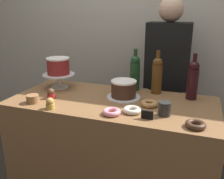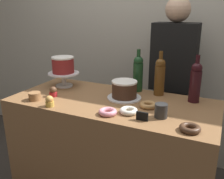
{
  "view_description": "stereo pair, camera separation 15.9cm",
  "coord_description": "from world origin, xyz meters",
  "px_view_note": "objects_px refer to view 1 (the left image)",
  "views": [
    {
      "loc": [
        0.54,
        -1.52,
        1.5
      ],
      "look_at": [
        0.0,
        0.0,
        0.97
      ],
      "focal_mm": 39.52,
      "sensor_mm": 36.0,
      "label": 1
    },
    {
      "loc": [
        0.69,
        -1.46,
        1.5
      ],
      "look_at": [
        0.0,
        0.0,
        0.97
      ],
      "focal_mm": 39.52,
      "sensor_mm": 36.0,
      "label": 2
    }
  ],
  "objects_px": {
    "cake_stand_pedestal": "(59,78)",
    "cupcake_caramel": "(50,104)",
    "price_sign_chalkboard": "(147,115)",
    "coffee_cup_ceramic": "(165,109)",
    "wine_bottle_amber": "(157,75)",
    "barista_figure": "(166,88)",
    "donut_maple": "(149,104)",
    "white_layer_cake": "(58,66)",
    "cupcake_chocolate": "(51,94)",
    "donut_chocolate": "(196,125)",
    "donut_pink": "(112,112)",
    "chocolate_round_cake": "(124,89)",
    "cookie_stack": "(33,99)",
    "donut_sugar": "(132,110)",
    "wine_bottle_dark_red": "(193,79)",
    "wine_bottle_green": "(135,72)"
  },
  "relations": [
    {
      "from": "donut_chocolate",
      "to": "chocolate_round_cake",
      "type": "bearing_deg",
      "value": 147.95
    },
    {
      "from": "wine_bottle_amber",
      "to": "cupcake_chocolate",
      "type": "bearing_deg",
      "value": -152.09
    },
    {
      "from": "cupcake_chocolate",
      "to": "cake_stand_pedestal",
      "type": "bearing_deg",
      "value": 107.47
    },
    {
      "from": "white_layer_cake",
      "to": "wine_bottle_amber",
      "type": "relative_size",
      "value": 0.55
    },
    {
      "from": "donut_sugar",
      "to": "barista_figure",
      "type": "relative_size",
      "value": 0.07
    },
    {
      "from": "wine_bottle_dark_red",
      "to": "donut_pink",
      "type": "xyz_separation_m",
      "value": [
        -0.44,
        -0.45,
        -0.13
      ]
    },
    {
      "from": "donut_chocolate",
      "to": "donut_sugar",
      "type": "height_order",
      "value": "same"
    },
    {
      "from": "cupcake_chocolate",
      "to": "donut_maple",
      "type": "relative_size",
      "value": 0.66
    },
    {
      "from": "cupcake_caramel",
      "to": "coffee_cup_ceramic",
      "type": "bearing_deg",
      "value": 11.27
    },
    {
      "from": "donut_pink",
      "to": "cake_stand_pedestal",
      "type": "bearing_deg",
      "value": 148.02
    },
    {
      "from": "cake_stand_pedestal",
      "to": "donut_sugar",
      "type": "bearing_deg",
      "value": -22.99
    },
    {
      "from": "wine_bottle_dark_red",
      "to": "barista_figure",
      "type": "relative_size",
      "value": 0.2
    },
    {
      "from": "cake_stand_pedestal",
      "to": "wine_bottle_amber",
      "type": "distance_m",
      "value": 0.78
    },
    {
      "from": "white_layer_cake",
      "to": "cupcake_chocolate",
      "type": "height_order",
      "value": "white_layer_cake"
    },
    {
      "from": "cake_stand_pedestal",
      "to": "donut_chocolate",
      "type": "xyz_separation_m",
      "value": [
        1.06,
        -0.37,
        -0.06
      ]
    },
    {
      "from": "cupcake_caramel",
      "to": "donut_maple",
      "type": "height_order",
      "value": "cupcake_caramel"
    },
    {
      "from": "wine_bottle_dark_red",
      "to": "price_sign_chalkboard",
      "type": "relative_size",
      "value": 4.65
    },
    {
      "from": "cake_stand_pedestal",
      "to": "coffee_cup_ceramic",
      "type": "bearing_deg",
      "value": -16.89
    },
    {
      "from": "chocolate_round_cake",
      "to": "donut_sugar",
      "type": "distance_m",
      "value": 0.27
    },
    {
      "from": "white_layer_cake",
      "to": "price_sign_chalkboard",
      "type": "relative_size",
      "value": 2.56
    },
    {
      "from": "cupcake_caramel",
      "to": "donut_sugar",
      "type": "bearing_deg",
      "value": 12.82
    },
    {
      "from": "white_layer_cake",
      "to": "chocolate_round_cake",
      "type": "distance_m",
      "value": 0.57
    },
    {
      "from": "cupcake_caramel",
      "to": "donut_maple",
      "type": "distance_m",
      "value": 0.64
    },
    {
      "from": "white_layer_cake",
      "to": "wine_bottle_green",
      "type": "bearing_deg",
      "value": 13.87
    },
    {
      "from": "cake_stand_pedestal",
      "to": "price_sign_chalkboard",
      "type": "bearing_deg",
      "value": -24.01
    },
    {
      "from": "donut_chocolate",
      "to": "coffee_cup_ceramic",
      "type": "xyz_separation_m",
      "value": [
        -0.18,
        0.1,
        0.03
      ]
    },
    {
      "from": "donut_maple",
      "to": "cupcake_caramel",
      "type": "bearing_deg",
      "value": -156.21
    },
    {
      "from": "chocolate_round_cake",
      "to": "wine_bottle_amber",
      "type": "distance_m",
      "value": 0.28
    },
    {
      "from": "cupcake_chocolate",
      "to": "donut_chocolate",
      "type": "relative_size",
      "value": 0.66
    },
    {
      "from": "cupcake_caramel",
      "to": "donut_sugar",
      "type": "xyz_separation_m",
      "value": [
        0.51,
        0.12,
        -0.02
      ]
    },
    {
      "from": "cookie_stack",
      "to": "coffee_cup_ceramic",
      "type": "xyz_separation_m",
      "value": [
        0.88,
        0.09,
        0.02
      ]
    },
    {
      "from": "wine_bottle_amber",
      "to": "donut_chocolate",
      "type": "bearing_deg",
      "value": -58.87
    },
    {
      "from": "cake_stand_pedestal",
      "to": "cupcake_chocolate",
      "type": "xyz_separation_m",
      "value": [
        0.08,
        -0.24,
        -0.05
      ]
    },
    {
      "from": "barista_figure",
      "to": "cupcake_caramel",
      "type": "bearing_deg",
      "value": -125.3
    },
    {
      "from": "barista_figure",
      "to": "wine_bottle_amber",
      "type": "bearing_deg",
      "value": -95.09
    },
    {
      "from": "cake_stand_pedestal",
      "to": "white_layer_cake",
      "type": "relative_size",
      "value": 1.41
    },
    {
      "from": "chocolate_round_cake",
      "to": "cupcake_caramel",
      "type": "distance_m",
      "value": 0.52
    },
    {
      "from": "donut_pink",
      "to": "cookie_stack",
      "type": "height_order",
      "value": "cookie_stack"
    },
    {
      "from": "cake_stand_pedestal",
      "to": "cupcake_caramel",
      "type": "distance_m",
      "value": 0.45
    },
    {
      "from": "chocolate_round_cake",
      "to": "donut_chocolate",
      "type": "xyz_separation_m",
      "value": [
        0.5,
        -0.32,
        -0.05
      ]
    },
    {
      "from": "barista_figure",
      "to": "wine_bottle_dark_red",
      "type": "bearing_deg",
      "value": -58.89
    },
    {
      "from": "wine_bottle_amber",
      "to": "barista_figure",
      "type": "height_order",
      "value": "barista_figure"
    },
    {
      "from": "cake_stand_pedestal",
      "to": "white_layer_cake",
      "type": "bearing_deg",
      "value": 0.0
    },
    {
      "from": "wine_bottle_green",
      "to": "barista_figure",
      "type": "xyz_separation_m",
      "value": [
        0.2,
        0.32,
        -0.2
      ]
    },
    {
      "from": "chocolate_round_cake",
      "to": "price_sign_chalkboard",
      "type": "bearing_deg",
      "value": -51.82
    },
    {
      "from": "chocolate_round_cake",
      "to": "donut_sugar",
      "type": "xyz_separation_m",
      "value": [
        0.13,
        -0.24,
        -0.05
      ]
    },
    {
      "from": "white_layer_cake",
      "to": "cookie_stack",
      "type": "bearing_deg",
      "value": -89.19
    },
    {
      "from": "cupcake_caramel",
      "to": "donut_maple",
      "type": "relative_size",
      "value": 0.66
    },
    {
      "from": "price_sign_chalkboard",
      "to": "coffee_cup_ceramic",
      "type": "height_order",
      "value": "coffee_cup_ceramic"
    },
    {
      "from": "wine_bottle_amber",
      "to": "cupcake_chocolate",
      "type": "distance_m",
      "value": 0.79
    }
  ]
}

